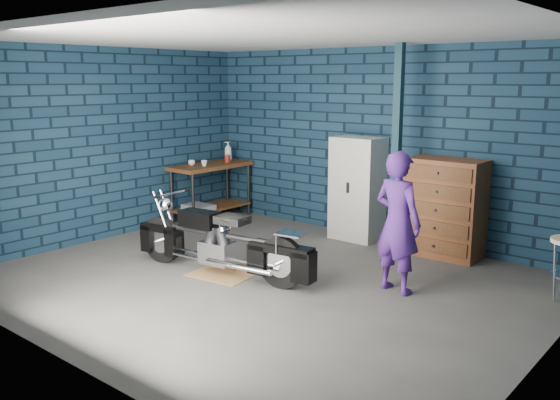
{
  "coord_description": "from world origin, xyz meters",
  "views": [
    {
      "loc": [
        4.23,
        -4.82,
        2.26
      ],
      "look_at": [
        -0.02,
        0.3,
        0.89
      ],
      "focal_mm": 38.0,
      "sensor_mm": 36.0,
      "label": 1
    }
  ],
  "objects_px": {
    "storage_bin": "(199,214)",
    "locker": "(357,189)",
    "tool_chest": "(444,208)",
    "person": "(398,222)",
    "workbench": "(211,192)",
    "motorcycle": "(221,237)"
  },
  "relations": [
    {
      "from": "motorcycle",
      "to": "tool_chest",
      "type": "xyz_separation_m",
      "value": [
        1.66,
        2.38,
        0.18
      ]
    },
    {
      "from": "storage_bin",
      "to": "workbench",
      "type": "bearing_deg",
      "value": 93.75
    },
    {
      "from": "workbench",
      "to": "motorcycle",
      "type": "height_order",
      "value": "motorcycle"
    },
    {
      "from": "person",
      "to": "locker",
      "type": "relative_size",
      "value": 1.05
    },
    {
      "from": "person",
      "to": "workbench",
      "type": "bearing_deg",
      "value": -6.59
    },
    {
      "from": "motorcycle",
      "to": "tool_chest",
      "type": "distance_m",
      "value": 2.9
    },
    {
      "from": "storage_bin",
      "to": "locker",
      "type": "bearing_deg",
      "value": 17.71
    },
    {
      "from": "motorcycle",
      "to": "tool_chest",
      "type": "bearing_deg",
      "value": 47.61
    },
    {
      "from": "workbench",
      "to": "person",
      "type": "relative_size",
      "value": 0.92
    },
    {
      "from": "motorcycle",
      "to": "locker",
      "type": "bearing_deg",
      "value": 74.39
    },
    {
      "from": "tool_chest",
      "to": "person",
      "type": "bearing_deg",
      "value": -83.63
    },
    {
      "from": "storage_bin",
      "to": "tool_chest",
      "type": "xyz_separation_m",
      "value": [
        3.78,
        0.79,
        0.49
      ]
    },
    {
      "from": "workbench",
      "to": "storage_bin",
      "type": "height_order",
      "value": "workbench"
    },
    {
      "from": "person",
      "to": "locker",
      "type": "height_order",
      "value": "person"
    },
    {
      "from": "storage_bin",
      "to": "person",
      "type": "bearing_deg",
      "value": -11.01
    },
    {
      "from": "motorcycle",
      "to": "storage_bin",
      "type": "distance_m",
      "value": 2.67
    },
    {
      "from": "workbench",
      "to": "tool_chest",
      "type": "relative_size",
      "value": 1.11
    },
    {
      "from": "locker",
      "to": "tool_chest",
      "type": "distance_m",
      "value": 1.32
    },
    {
      "from": "tool_chest",
      "to": "workbench",
      "type": "bearing_deg",
      "value": -172.8
    },
    {
      "from": "workbench",
      "to": "person",
      "type": "bearing_deg",
      "value": -15.13
    },
    {
      "from": "person",
      "to": "storage_bin",
      "type": "relative_size",
      "value": 3.23
    },
    {
      "from": "locker",
      "to": "motorcycle",
      "type": "bearing_deg",
      "value": -98.13
    }
  ]
}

